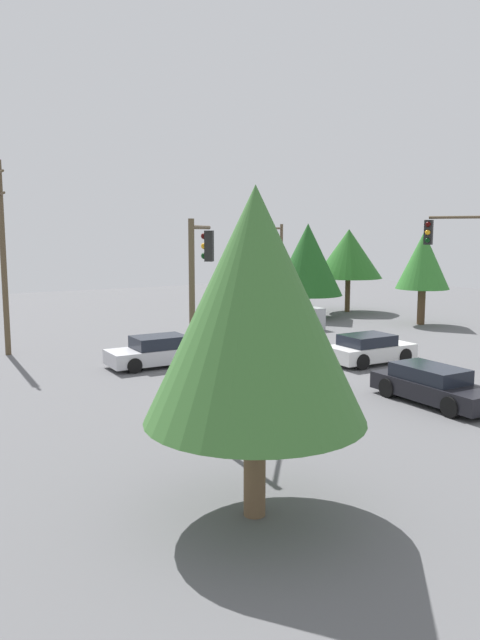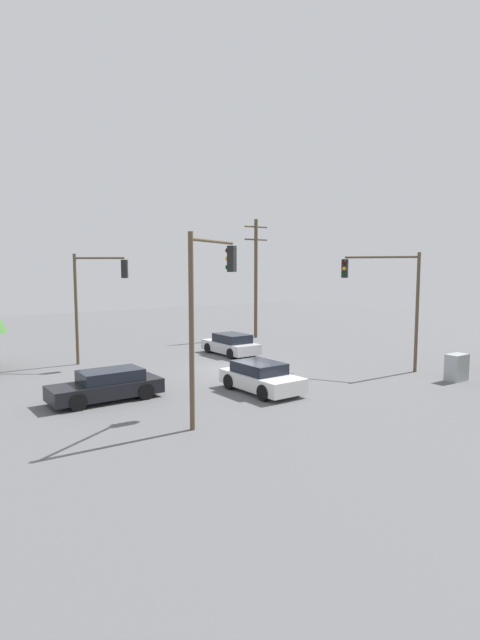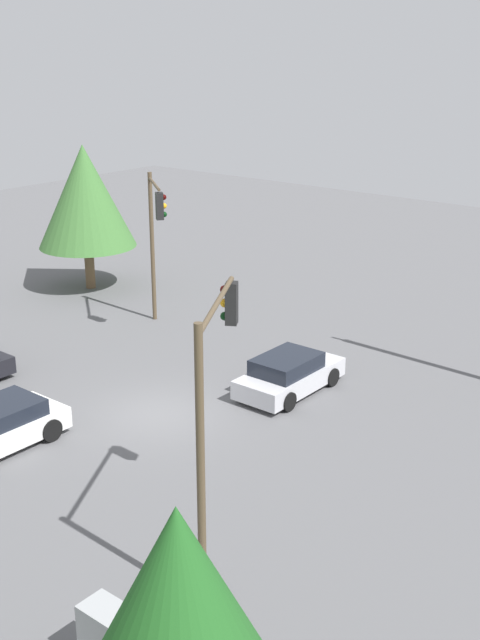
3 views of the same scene
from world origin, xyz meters
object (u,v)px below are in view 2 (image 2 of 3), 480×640
object	(u,v)px
traffic_signal_cross	(208,295)
electrical_cabinet	(457,367)
sedan_white	(261,377)
traffic_signal_main	(387,290)
traffic_signal_aux	(95,290)
sedan_dark	(107,386)
sedan_silver	(231,344)

from	to	relation	value
traffic_signal_cross	electrical_cabinet	size ratio (longest dim) A/B	5.13
traffic_signal_cross	electrical_cabinet	bearing A→B (deg)	-39.16
sedan_white	electrical_cabinet	distance (m)	10.20
traffic_signal_main	traffic_signal_aux	bearing A→B (deg)	18.84
sedan_dark	traffic_signal_aux	size ratio (longest dim) A/B	0.73
sedan_dark	traffic_signal_main	size ratio (longest dim) A/B	0.73
sedan_silver	sedan_white	xyz separation A→B (m)	(4.42, 8.79, 0.00)
traffic_signal_main	electrical_cabinet	size ratio (longest dim) A/B	4.82
sedan_dark	sedan_silver	bearing A→B (deg)	-60.28
traffic_signal_main	sedan_dark	bearing A→B (deg)	49.07
sedan_dark	traffic_signal_main	world-z (taller)	traffic_signal_main
sedan_silver	sedan_dark	distance (m)	12.35
sedan_silver	traffic_signal_aux	world-z (taller)	traffic_signal_aux
sedan_white	sedan_dark	bearing A→B (deg)	-22.98
sedan_dark	electrical_cabinet	xyz separation A→B (m)	(-15.68, 6.68, 0.03)
traffic_signal_main	electrical_cabinet	xyz separation A→B (m)	(-0.65, 3.88, -3.78)
traffic_signal_main	traffic_signal_cross	xyz separation A→B (m)	(12.89, 1.98, 0.23)
traffic_signal_cross	traffic_signal_aux	xyz separation A→B (m)	(-0.34, -12.80, -0.32)
traffic_signal_cross	electrical_cabinet	distance (m)	14.25
traffic_signal_main	traffic_signal_cross	world-z (taller)	traffic_signal_cross
traffic_signal_aux	electrical_cabinet	size ratio (longest dim) A/B	4.80
sedan_silver	electrical_cabinet	distance (m)	13.73
traffic_signal_main	traffic_signal_aux	size ratio (longest dim) A/B	1.00
electrical_cabinet	sedan_white	bearing A→B (deg)	-23.14
traffic_signal_cross	traffic_signal_aux	distance (m)	12.81
sedan_silver	traffic_signal_aux	xyz separation A→B (m)	(8.24, -1.90, 3.71)
sedan_dark	traffic_signal_main	xyz separation A→B (m)	(-15.03, 2.80, 3.81)
sedan_silver	traffic_signal_cross	world-z (taller)	traffic_signal_cross
sedan_white	traffic_signal_main	size ratio (longest dim) A/B	0.64
sedan_silver	sedan_dark	size ratio (longest dim) A/B	0.90
sedan_silver	traffic_signal_aux	size ratio (longest dim) A/B	0.66
traffic_signal_cross	sedan_dark	bearing A→B (deg)	83.00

